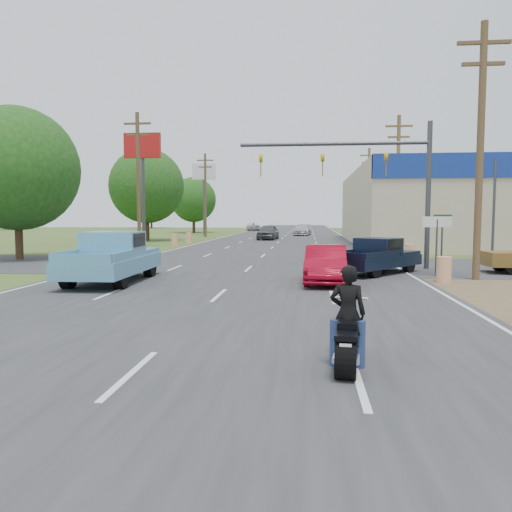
# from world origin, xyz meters

# --- Properties ---
(ground) EXTENTS (200.00, 200.00, 0.00)m
(ground) POSITION_xyz_m (0.00, 0.00, 0.00)
(ground) COLOR #415321
(ground) RESTS_ON ground
(main_road) EXTENTS (15.00, 180.00, 0.02)m
(main_road) POSITION_xyz_m (0.00, 40.00, 0.01)
(main_road) COLOR #2D2D30
(main_road) RESTS_ON ground
(cross_road) EXTENTS (120.00, 10.00, 0.02)m
(cross_road) POSITION_xyz_m (0.00, 18.00, 0.01)
(cross_road) COLOR #2D2D30
(cross_road) RESTS_ON ground
(utility_pole_1) EXTENTS (2.00, 0.28, 10.00)m
(utility_pole_1) POSITION_xyz_m (9.50, 13.00, 5.32)
(utility_pole_1) COLOR #4C3823
(utility_pole_1) RESTS_ON ground
(utility_pole_2) EXTENTS (2.00, 0.28, 10.00)m
(utility_pole_2) POSITION_xyz_m (9.50, 31.00, 5.32)
(utility_pole_2) COLOR #4C3823
(utility_pole_2) RESTS_ON ground
(utility_pole_3) EXTENTS (2.00, 0.28, 10.00)m
(utility_pole_3) POSITION_xyz_m (9.50, 49.00, 5.32)
(utility_pole_3) COLOR #4C3823
(utility_pole_3) RESTS_ON ground
(utility_pole_5) EXTENTS (2.00, 0.28, 10.00)m
(utility_pole_5) POSITION_xyz_m (-9.50, 28.00, 5.32)
(utility_pole_5) COLOR #4C3823
(utility_pole_5) RESTS_ON ground
(utility_pole_6) EXTENTS (2.00, 0.28, 10.00)m
(utility_pole_6) POSITION_xyz_m (-9.50, 52.00, 5.32)
(utility_pole_6) COLOR #4C3823
(utility_pole_6) RESTS_ON ground
(tree_0) EXTENTS (7.14, 7.14, 8.84)m
(tree_0) POSITION_xyz_m (-14.00, 20.00, 5.26)
(tree_0) COLOR #422D19
(tree_0) RESTS_ON ground
(tree_1) EXTENTS (7.56, 7.56, 9.36)m
(tree_1) POSITION_xyz_m (-13.50, 42.00, 5.57)
(tree_1) COLOR #422D19
(tree_1) RESTS_ON ground
(tree_2) EXTENTS (6.72, 6.72, 8.32)m
(tree_2) POSITION_xyz_m (-14.20, 66.00, 4.95)
(tree_2) COLOR #422D19
(tree_2) RESTS_ON ground
(tree_5) EXTENTS (7.98, 7.98, 9.88)m
(tree_5) POSITION_xyz_m (30.00, 95.00, 5.88)
(tree_5) COLOR #422D19
(tree_5) RESTS_ON ground
(tree_6) EXTENTS (8.82, 8.82, 10.92)m
(tree_6) POSITION_xyz_m (-30.00, 95.00, 6.51)
(tree_6) COLOR #422D19
(tree_6) RESTS_ON ground
(barrel_0) EXTENTS (0.56, 0.56, 1.00)m
(barrel_0) POSITION_xyz_m (8.00, 12.00, 0.50)
(barrel_0) COLOR orange
(barrel_0) RESTS_ON ground
(barrel_1) EXTENTS (0.56, 0.56, 1.00)m
(barrel_1) POSITION_xyz_m (8.40, 20.50, 0.50)
(barrel_1) COLOR orange
(barrel_1) RESTS_ON ground
(barrel_2) EXTENTS (0.56, 0.56, 1.00)m
(barrel_2) POSITION_xyz_m (-8.50, 34.00, 0.50)
(barrel_2) COLOR orange
(barrel_2) RESTS_ON ground
(barrel_3) EXTENTS (0.56, 0.56, 1.00)m
(barrel_3) POSITION_xyz_m (-8.20, 38.00, 0.50)
(barrel_3) COLOR orange
(barrel_3) RESTS_ON ground
(pole_sign_left_near) EXTENTS (3.00, 0.35, 9.20)m
(pole_sign_left_near) POSITION_xyz_m (-10.50, 32.00, 7.17)
(pole_sign_left_near) COLOR #3F3F44
(pole_sign_left_near) RESTS_ON ground
(pole_sign_left_far) EXTENTS (3.00, 0.35, 9.20)m
(pole_sign_left_far) POSITION_xyz_m (-10.50, 56.00, 7.17)
(pole_sign_left_far) COLOR #3F3F44
(pole_sign_left_far) RESTS_ON ground
(lane_sign) EXTENTS (1.20, 0.08, 2.52)m
(lane_sign) POSITION_xyz_m (8.20, 14.00, 1.90)
(lane_sign) COLOR #3F3F44
(lane_sign) RESTS_ON ground
(street_name_sign) EXTENTS (0.80, 0.08, 2.61)m
(street_name_sign) POSITION_xyz_m (8.80, 15.50, 1.61)
(street_name_sign) COLOR #3F3F44
(street_name_sign) RESTS_ON ground
(signal_mast) EXTENTS (9.12, 0.40, 7.00)m
(signal_mast) POSITION_xyz_m (5.82, 17.00, 4.80)
(signal_mast) COLOR #3F3F44
(signal_mast) RESTS_ON ground
(red_convertible) EXTENTS (1.69, 4.38, 1.42)m
(red_convertible) POSITION_xyz_m (3.50, 11.40, 0.71)
(red_convertible) COLOR maroon
(red_convertible) RESTS_ON ground
(motorcycle) EXTENTS (0.68, 2.16, 1.09)m
(motorcycle) POSITION_xyz_m (3.48, 0.72, 0.49)
(motorcycle) COLOR black
(motorcycle) RESTS_ON ground
(rider) EXTENTS (0.64, 0.46, 1.64)m
(rider) POSITION_xyz_m (3.48, 0.77, 0.82)
(rider) COLOR black
(rider) RESTS_ON ground
(blue_pickup) EXTENTS (2.43, 5.93, 1.95)m
(blue_pickup) POSITION_xyz_m (-4.63, 10.91, 0.98)
(blue_pickup) COLOR black
(blue_pickup) RESTS_ON ground
(navy_pickup) EXTENTS (4.42, 4.86, 1.58)m
(navy_pickup) POSITION_xyz_m (5.91, 14.75, 0.80)
(navy_pickup) COLOR black
(navy_pickup) RESTS_ON ground
(distant_car_grey) EXTENTS (2.31, 4.93, 1.63)m
(distant_car_grey) POSITION_xyz_m (-1.40, 45.57, 0.82)
(distant_car_grey) COLOR #4E4E52
(distant_car_grey) RESTS_ON ground
(distant_car_silver) EXTENTS (2.60, 5.22, 1.46)m
(distant_car_silver) POSITION_xyz_m (2.12, 57.41, 0.73)
(distant_car_silver) COLOR silver
(distant_car_silver) RESTS_ON ground
(distant_car_white) EXTENTS (3.01, 5.25, 1.38)m
(distant_car_white) POSITION_xyz_m (-6.50, 77.88, 0.69)
(distant_car_white) COLOR silver
(distant_car_white) RESTS_ON ground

